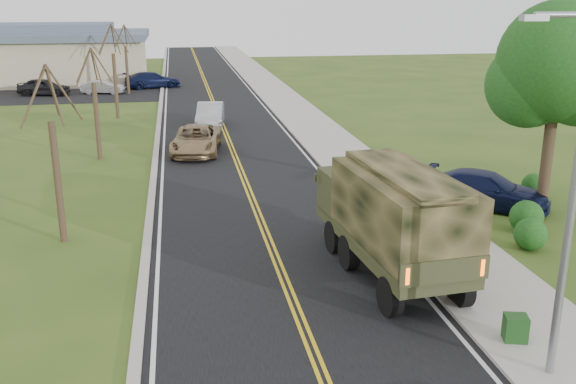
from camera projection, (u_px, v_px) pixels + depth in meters
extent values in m
cube|color=black|center=(213.00, 102.00, 51.69)|extent=(8.00, 120.00, 0.01)
cube|color=#9E998E|center=(264.00, 100.00, 52.35)|extent=(0.30, 120.00, 0.12)
cube|color=#9E998E|center=(285.00, 100.00, 52.64)|extent=(3.20, 120.00, 0.10)
cube|color=#9E998E|center=(161.00, 103.00, 50.99)|extent=(0.30, 120.00, 0.10)
cylinder|color=gray|center=(572.00, 206.00, 13.18)|extent=(0.18, 0.18, 8.00)
cylinder|color=gray|center=(569.00, 15.00, 11.97)|extent=(1.40, 0.12, 0.12)
cube|color=gray|center=(534.00, 18.00, 11.87)|extent=(0.50, 0.22, 0.12)
cylinder|color=#38281C|center=(548.00, 150.00, 24.49)|extent=(0.44, 0.44, 5.04)
sphere|color=#144617|center=(559.00, 62.00, 23.52)|extent=(4.50, 4.50, 4.50)
sphere|color=#144617|center=(529.00, 85.00, 24.12)|extent=(3.24, 3.24, 3.24)
cylinder|color=#38281C|center=(58.00, 183.00, 21.65)|extent=(0.24, 0.24, 4.20)
cylinder|color=#38281C|center=(64.00, 92.00, 20.97)|extent=(1.01, 0.33, 1.90)
cylinder|color=#38281C|center=(53.00, 93.00, 21.38)|extent=(0.13, 1.29, 1.74)
cylinder|color=#38281C|center=(34.00, 93.00, 20.86)|extent=(0.98, 0.43, 1.90)
cylinder|color=#38281C|center=(33.00, 98.00, 20.28)|extent=(0.79, 1.05, 1.77)
cylinder|color=#38281C|center=(55.00, 95.00, 20.42)|extent=(0.58, 0.90, 1.90)
cylinder|color=#38281C|center=(97.00, 121.00, 33.00)|extent=(0.24, 0.24, 3.96)
cylinder|color=#38281C|center=(102.00, 65.00, 32.35)|extent=(0.96, 0.32, 1.79)
cylinder|color=#38281C|center=(94.00, 66.00, 32.74)|extent=(0.12, 1.22, 1.65)
cylinder|color=#38281C|center=(84.00, 65.00, 32.25)|extent=(0.93, 0.41, 1.79)
cylinder|color=#38281C|center=(84.00, 68.00, 31.70)|extent=(0.75, 0.99, 1.67)
cylinder|color=#38281C|center=(96.00, 66.00, 31.84)|extent=(0.55, 0.85, 1.80)
cylinder|color=#38281C|center=(116.00, 86.00, 44.23)|extent=(0.24, 0.24, 4.44)
cylinder|color=#38281C|center=(120.00, 39.00, 43.51)|extent=(1.07, 0.35, 2.00)
cylinder|color=#38281C|center=(113.00, 39.00, 43.95)|extent=(0.13, 1.36, 1.84)
cylinder|color=#38281C|center=(105.00, 39.00, 43.40)|extent=(1.03, 0.46, 2.00)
cylinder|color=#38281C|center=(105.00, 41.00, 42.78)|extent=(0.83, 1.10, 1.87)
cylinder|color=#38281C|center=(116.00, 39.00, 42.94)|extent=(0.61, 0.95, 2.01)
cylinder|color=#38281C|center=(127.00, 70.00, 55.60)|extent=(0.24, 0.24, 4.08)
cylinder|color=#38281C|center=(130.00, 35.00, 54.93)|extent=(0.99, 0.33, 1.84)
cylinder|color=#38281C|center=(126.00, 36.00, 55.33)|extent=(0.13, 1.25, 1.69)
cylinder|color=#38281C|center=(119.00, 35.00, 54.83)|extent=(0.95, 0.42, 1.85)
cylinder|color=#38281C|center=(120.00, 37.00, 54.26)|extent=(0.77, 1.02, 1.72)
cylinder|color=#38281C|center=(127.00, 36.00, 54.40)|extent=(0.57, 0.88, 1.85)
cube|color=tan|center=(41.00, 60.00, 63.52)|extent=(20.00, 12.00, 4.20)
cube|color=#475466|center=(38.00, 36.00, 62.82)|extent=(21.00, 13.00, 0.70)
cube|color=#475466|center=(37.00, 28.00, 62.62)|extent=(14.00, 8.00, 0.90)
cube|color=black|center=(94.00, 94.00, 55.69)|extent=(18.00, 10.00, 0.02)
cylinder|color=black|center=(390.00, 296.00, 16.93)|extent=(0.44, 1.11, 1.09)
cylinder|color=black|center=(461.00, 288.00, 17.44)|extent=(0.44, 1.11, 1.09)
cylinder|color=black|center=(349.00, 252.00, 19.85)|extent=(0.44, 1.11, 1.09)
cylinder|color=black|center=(410.00, 246.00, 20.36)|extent=(0.44, 1.11, 1.09)
cylinder|color=black|center=(334.00, 237.00, 21.13)|extent=(0.44, 1.11, 1.09)
cylinder|color=black|center=(392.00, 231.00, 21.64)|extent=(0.44, 1.11, 1.09)
cube|color=#363A20|center=(388.00, 241.00, 19.41)|extent=(2.97, 7.10, 0.35)
cube|color=#363A20|center=(359.00, 191.00, 21.50)|extent=(2.53, 2.08, 1.38)
cube|color=black|center=(350.00, 179.00, 22.26)|extent=(2.17, 0.27, 0.69)
cube|color=#363A20|center=(400.00, 243.00, 18.57)|extent=(2.92, 5.43, 0.15)
cube|color=black|center=(402.00, 209.00, 18.26)|extent=(2.92, 5.43, 1.98)
cube|color=black|center=(404.00, 174.00, 17.96)|extent=(2.04, 5.36, 0.25)
cube|color=#363A20|center=(444.00, 271.00, 16.08)|extent=(2.47, 0.34, 0.64)
cube|color=#FF590C|center=(408.00, 277.00, 15.76)|extent=(0.10, 0.05, 0.44)
cube|color=#FF590C|center=(483.00, 268.00, 16.28)|extent=(0.10, 0.05, 0.44)
imported|color=#967C55|center=(196.00, 140.00, 34.63)|extent=(3.12, 5.55, 1.46)
imported|color=#AAABAF|center=(210.00, 115.00, 41.59)|extent=(2.16, 4.85, 1.55)
imported|color=black|center=(486.00, 190.00, 25.68)|extent=(5.17, 4.57, 1.44)
cube|color=#1A4318|center=(515.00, 328.00, 15.55)|extent=(0.65, 0.58, 0.65)
imported|color=black|center=(44.00, 87.00, 54.94)|extent=(4.62, 2.67, 1.48)
imported|color=#ACABB0|center=(103.00, 87.00, 55.94)|extent=(3.81, 1.90, 1.20)
imported|color=#0E1534|center=(153.00, 80.00, 59.53)|extent=(5.50, 3.40, 1.49)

